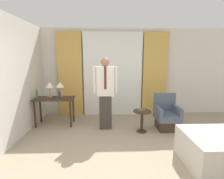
% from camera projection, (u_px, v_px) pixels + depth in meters
% --- Properties ---
extents(ground_plane, '(16.00, 16.00, 0.00)m').
position_uv_depth(ground_plane, '(119.00, 164.00, 3.03)').
color(ground_plane, gray).
extents(wall_back, '(10.00, 0.06, 2.70)m').
position_uv_depth(wall_back, '(113.00, 72.00, 5.54)').
color(wall_back, silver).
rests_on(wall_back, ground_plane).
extents(curtain_sheer_center, '(1.81, 0.06, 2.58)m').
position_uv_depth(curtain_sheer_center, '(113.00, 75.00, 5.43)').
color(curtain_sheer_center, white).
rests_on(curtain_sheer_center, ground_plane).
extents(curtain_drape_left, '(0.76, 0.06, 2.58)m').
position_uv_depth(curtain_drape_left, '(70.00, 75.00, 5.38)').
color(curtain_drape_left, gold).
rests_on(curtain_drape_left, ground_plane).
extents(curtain_drape_right, '(0.76, 0.06, 2.58)m').
position_uv_depth(curtain_drape_right, '(155.00, 74.00, 5.47)').
color(curtain_drape_right, gold).
rests_on(curtain_drape_right, ground_plane).
extents(desk, '(1.04, 0.53, 0.75)m').
position_uv_depth(desk, '(54.00, 103.00, 4.70)').
color(desk, '#38281E').
rests_on(desk, ground_plane).
extents(table_lamp_left, '(0.22, 0.22, 0.41)m').
position_uv_depth(table_lamp_left, '(50.00, 86.00, 4.74)').
color(table_lamp_left, tan).
rests_on(table_lamp_left, desk).
extents(table_lamp_right, '(0.22, 0.22, 0.41)m').
position_uv_depth(table_lamp_right, '(60.00, 86.00, 4.75)').
color(table_lamp_right, tan).
rests_on(table_lamp_right, desk).
extents(bottle_near_edge, '(0.07, 0.07, 0.21)m').
position_uv_depth(bottle_near_edge, '(60.00, 95.00, 4.63)').
color(bottle_near_edge, '#2D3851').
rests_on(bottle_near_edge, desk).
extents(bottle_by_lamp, '(0.06, 0.06, 0.28)m').
position_uv_depth(bottle_by_lamp, '(37.00, 95.00, 4.53)').
color(bottle_by_lamp, '#336638').
rests_on(bottle_by_lamp, desk).
extents(person, '(0.62, 0.21, 1.81)m').
position_uv_depth(person, '(105.00, 91.00, 4.37)').
color(person, '#38332D').
rests_on(person, ground_plane).
extents(armchair, '(0.57, 0.61, 0.89)m').
position_uv_depth(armchair, '(167.00, 116.00, 4.49)').
color(armchair, '#38281E').
rests_on(armchair, ground_plane).
extents(side_table, '(0.44, 0.44, 0.54)m').
position_uv_depth(side_table, '(142.00, 118.00, 4.27)').
color(side_table, '#38281E').
rests_on(side_table, ground_plane).
extents(book, '(0.19, 0.22, 0.03)m').
position_uv_depth(book, '(141.00, 110.00, 4.26)').
color(book, brown).
rests_on(book, side_table).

